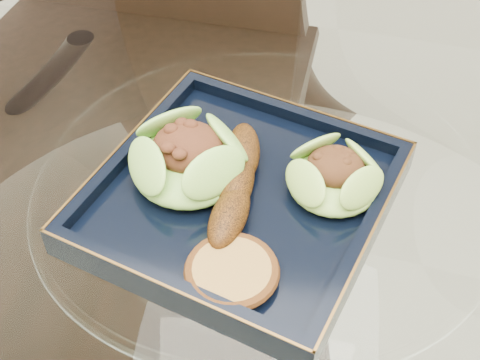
# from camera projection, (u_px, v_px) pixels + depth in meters

# --- Properties ---
(dining_table) EXTENTS (1.13, 1.13, 0.77)m
(dining_table) POSITION_uv_depth(u_px,v_px,m) (258.00, 314.00, 0.77)
(dining_table) COLOR white
(dining_table) RESTS_ON ground
(dining_chair) EXTENTS (0.44, 0.44, 0.93)m
(dining_chair) POSITION_uv_depth(u_px,v_px,m) (164.00, 141.00, 1.09)
(dining_chair) COLOR black
(dining_chair) RESTS_ON ground
(navy_plate) EXTENTS (0.34, 0.34, 0.02)m
(navy_plate) POSITION_uv_depth(u_px,v_px,m) (240.00, 201.00, 0.66)
(navy_plate) COLOR black
(navy_plate) RESTS_ON dining_table
(lettuce_wrap_left) EXTENTS (0.14, 0.14, 0.04)m
(lettuce_wrap_left) POSITION_uv_depth(u_px,v_px,m) (188.00, 161.00, 0.66)
(lettuce_wrap_left) COLOR #58A02E
(lettuce_wrap_left) RESTS_ON navy_plate
(lettuce_wrap_right) EXTENTS (0.11, 0.11, 0.03)m
(lettuce_wrap_right) POSITION_uv_depth(u_px,v_px,m) (334.00, 178.00, 0.65)
(lettuce_wrap_right) COLOR #669E2E
(lettuce_wrap_right) RESTS_ON navy_plate
(roasted_plantain) EXTENTS (0.03, 0.16, 0.03)m
(roasted_plantain) POSITION_uv_depth(u_px,v_px,m) (237.00, 182.00, 0.65)
(roasted_plantain) COLOR #552B09
(roasted_plantain) RESTS_ON navy_plate
(crumb_patty) EXTENTS (0.09, 0.09, 0.01)m
(crumb_patty) POSITION_uv_depth(u_px,v_px,m) (232.00, 272.00, 0.58)
(crumb_patty) COLOR #A87F38
(crumb_patty) RESTS_ON navy_plate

